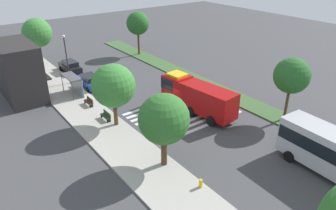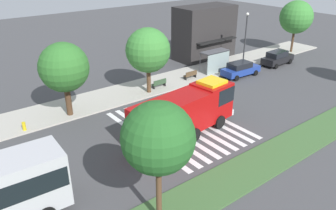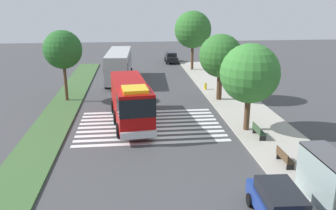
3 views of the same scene
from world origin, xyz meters
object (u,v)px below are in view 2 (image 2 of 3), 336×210
parked_car_mid (240,69)px  parked_car_east (277,58)px  bench_near_shelter (190,75)px  bench_west_of_shelter (159,83)px  bus_stop_shelter (217,57)px  street_lamp (245,36)px  fire_truck (187,110)px  sidewalk_tree_far_east (296,17)px  sidewalk_tree_west (64,68)px  fire_hydrant (24,126)px  median_tree_far_west (158,138)px  sidewalk_tree_center (148,50)px

parked_car_mid → parked_car_east: (6.99, -0.01, 0.04)m
bench_near_shelter → bench_west_of_shelter: (-4.36, 0.00, 0.00)m
bus_stop_shelter → parked_car_east: bearing=-17.0°
street_lamp → parked_car_east: bearing=-22.1°
fire_truck → sidewalk_tree_far_east: 28.60m
sidewalk_tree_far_east → bench_west_of_shelter: bearing=179.1°
sidewalk_tree_west → fire_truck: bearing=-55.1°
bus_stop_shelter → street_lamp: size_ratio=0.53×
fire_truck → bus_stop_shelter: size_ratio=2.79×
fire_truck → fire_hydrant: 13.12m
fire_truck → bench_near_shelter: 12.39m
bench_near_shelter → street_lamp: street_lamp is taller
bench_near_shelter → bench_west_of_shelter: 4.36m
sidewalk_tree_far_east → fire_hydrant: bearing=-179.2°
fire_truck → parked_car_east: (20.69, 6.49, -1.12)m
sidewalk_tree_far_east → fire_hydrant: (-37.21, -0.50, -4.50)m
bus_stop_shelter → bench_near_shelter: bus_stop_shelter is taller
parked_car_east → median_tree_far_west: size_ratio=0.71×
parked_car_mid → bus_stop_shelter: size_ratio=1.38×
bus_stop_shelter → sidewalk_tree_center: size_ratio=0.53×
bench_west_of_shelter → median_tree_far_west: 19.64m
bench_west_of_shelter → sidewalk_tree_center: (-1.57, -0.38, 3.89)m
street_lamp → median_tree_far_west: (-23.63, -14.61, 1.09)m
sidewalk_tree_far_east → bench_near_shelter: bearing=178.8°
sidewalk_tree_center → sidewalk_tree_far_east: size_ratio=0.92×
street_lamp → median_tree_far_west: size_ratio=0.97×
parked_car_east → sidewalk_tree_west: sidewalk_tree_west is taller
parked_car_east → street_lamp: street_lamp is taller
bench_near_shelter → bench_west_of_shelter: bearing=180.0°
bus_stop_shelter → sidewalk_tree_west: bearing=-178.9°
bench_west_of_shelter → sidewalk_tree_far_east: bearing=-0.9°
bus_stop_shelter → bench_near_shelter: 4.20m
parked_car_mid → sidewalk_tree_far_east: (13.38, 2.20, 4.12)m
bus_stop_shelter → median_tree_far_west: size_ratio=0.51×
fire_truck → bench_west_of_shelter: bearing=60.1°
parked_car_east → fire_hydrant: bearing=174.3°
parked_car_east → sidewalk_tree_center: 18.78m
sidewalk_tree_west → street_lamp: bearing=-1.0°
sidewalk_tree_center → fire_hydrant: bearing=-177.7°
fire_truck → sidewalk_tree_center: (2.39, 8.70, 2.46)m
parked_car_mid → bench_west_of_shelter: parked_car_mid is taller
sidewalk_tree_west → bus_stop_shelter: bearing=1.1°
parked_car_mid → sidewalk_tree_center: sidewalk_tree_center is taller
sidewalk_tree_center → sidewalk_tree_far_east: 24.70m
fire_hydrant → bus_stop_shelter: bearing=2.2°
bench_west_of_shelter → median_tree_far_west: (-11.34, -15.38, 4.50)m
bench_west_of_shelter → sidewalk_tree_west: sidewalk_tree_west is taller
parked_car_mid → fire_truck: bearing=-152.0°
bus_stop_shelter → bench_west_of_shelter: bus_stop_shelter is taller
bus_stop_shelter → bench_near_shelter: bearing=179.8°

